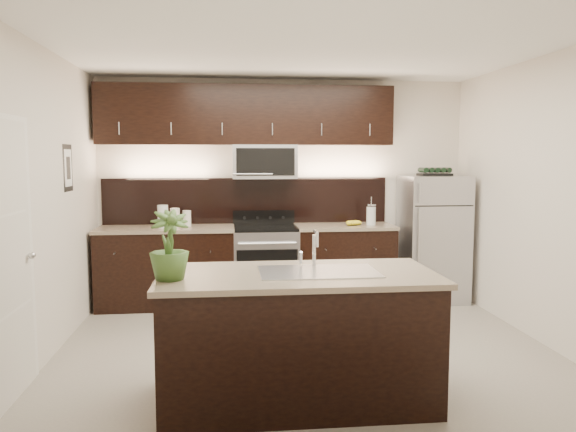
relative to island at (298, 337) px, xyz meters
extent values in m
plane|color=gray|center=(0.21, 1.05, -0.47)|extent=(4.50, 4.50, 0.00)
cube|color=beige|center=(0.21, 3.05, 0.88)|extent=(4.50, 0.02, 2.70)
cube|color=beige|center=(0.21, -0.95, 0.88)|extent=(4.50, 0.02, 2.70)
cube|color=beige|center=(-2.04, 1.05, 0.88)|extent=(0.02, 4.00, 2.70)
cube|color=beige|center=(2.46, 1.05, 0.88)|extent=(0.02, 4.00, 2.70)
cube|color=white|center=(0.21, 1.05, 2.23)|extent=(4.50, 4.00, 0.02)
cube|color=silver|center=(-2.02, 0.25, 0.54)|extent=(0.04, 0.80, 2.02)
sphere|color=silver|center=(-1.99, 0.57, 0.53)|extent=(0.06, 0.06, 0.06)
cube|color=black|center=(-2.03, 1.80, 1.18)|extent=(0.01, 0.32, 0.46)
cube|color=white|center=(-2.03, 1.80, 1.18)|extent=(0.00, 0.24, 0.36)
cube|color=black|center=(-1.21, 2.74, -0.02)|extent=(1.57, 0.62, 0.90)
cube|color=black|center=(0.92, 2.74, -0.02)|extent=(1.16, 0.62, 0.90)
cube|color=#B2B2B7|center=(-0.04, 2.74, -0.02)|extent=(0.76, 0.62, 0.90)
cube|color=black|center=(-0.04, 2.74, 0.44)|extent=(0.76, 0.60, 0.03)
cube|color=tan|center=(-1.21, 2.74, 0.45)|extent=(1.59, 0.65, 0.04)
cube|color=tan|center=(0.92, 2.74, 0.45)|extent=(1.18, 0.65, 0.04)
cube|color=black|center=(-0.25, 3.04, 0.75)|extent=(3.49, 0.02, 0.56)
cube|color=#B2B2B7|center=(-0.04, 2.85, 1.23)|extent=(0.76, 0.40, 0.40)
cube|color=black|center=(-0.25, 2.89, 1.78)|extent=(3.49, 0.33, 0.70)
cube|color=black|center=(0.00, 0.00, -0.02)|extent=(1.90, 0.90, 0.90)
cube|color=tan|center=(0.00, 0.00, 0.45)|extent=(1.96, 0.96, 0.04)
cube|color=silver|center=(0.15, 0.00, 0.47)|extent=(0.84, 0.50, 0.01)
cylinder|color=silver|center=(0.15, 0.21, 0.59)|extent=(0.03, 0.03, 0.24)
cylinder|color=silver|center=(0.15, 0.14, 0.74)|extent=(0.02, 0.14, 0.02)
cylinder|color=silver|center=(0.15, 0.07, 0.69)|extent=(0.02, 0.02, 0.10)
cube|color=#B2B2B7|center=(2.01, 2.68, 0.29)|extent=(0.74, 0.67, 1.53)
cube|color=black|center=(2.01, 2.68, 1.07)|extent=(0.38, 0.23, 0.03)
cylinder|color=black|center=(1.86, 2.68, 1.12)|extent=(0.06, 0.22, 0.06)
cylinder|color=black|center=(1.93, 2.68, 1.12)|extent=(0.06, 0.22, 0.06)
cylinder|color=black|center=(2.01, 2.68, 1.12)|extent=(0.06, 0.22, 0.06)
cylinder|color=black|center=(2.08, 2.68, 1.12)|extent=(0.06, 0.22, 0.06)
cylinder|color=black|center=(2.15, 2.68, 1.12)|extent=(0.06, 0.22, 0.06)
imported|color=#395C24|center=(-0.88, -0.13, 0.70)|extent=(0.32, 0.32, 0.46)
cylinder|color=silver|center=(-1.23, 2.69, 0.60)|extent=(0.12, 0.12, 0.27)
cylinder|color=silver|center=(-1.10, 2.75, 0.58)|extent=(0.11, 0.11, 0.22)
cylinder|color=silver|center=(-0.97, 2.80, 0.56)|extent=(0.10, 0.10, 0.19)
cylinder|color=silver|center=(1.23, 2.69, 0.58)|extent=(0.11, 0.11, 0.22)
cylinder|color=silver|center=(1.23, 2.69, 0.70)|extent=(0.11, 0.11, 0.02)
cylinder|color=silver|center=(1.23, 2.69, 0.76)|extent=(0.01, 0.01, 0.09)
ellipsoid|color=gold|center=(0.95, 2.66, 0.50)|extent=(0.25, 0.23, 0.06)
camera|label=1|loc=(-0.49, -3.88, 1.28)|focal=35.00mm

